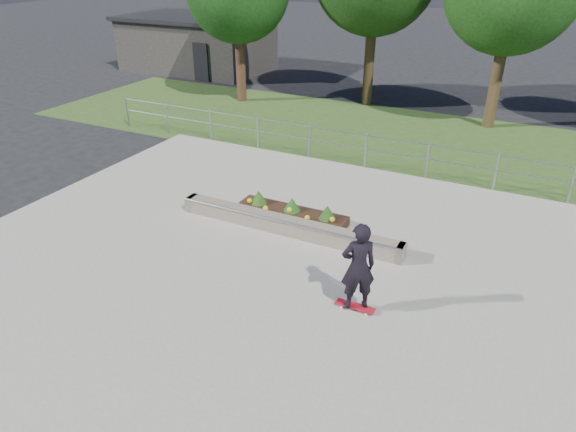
# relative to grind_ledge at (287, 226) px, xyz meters

# --- Properties ---
(ground) EXTENTS (120.00, 120.00, 0.00)m
(ground) POSITION_rel_grind_ledge_xyz_m (0.31, -2.45, -0.26)
(ground) COLOR black
(ground) RESTS_ON ground
(grass_verge) EXTENTS (30.00, 8.00, 0.02)m
(grass_verge) POSITION_rel_grind_ledge_xyz_m (0.31, 8.55, -0.25)
(grass_verge) COLOR #2F4A1D
(grass_verge) RESTS_ON ground
(concrete_slab) EXTENTS (15.00, 15.00, 0.06)m
(concrete_slab) POSITION_rel_grind_ledge_xyz_m (0.31, -2.45, -0.23)
(concrete_slab) COLOR gray
(concrete_slab) RESTS_ON ground
(fence) EXTENTS (20.06, 0.06, 1.20)m
(fence) POSITION_rel_grind_ledge_xyz_m (0.31, 5.05, 0.51)
(fence) COLOR #92949A
(fence) RESTS_ON ground
(building) EXTENTS (8.40, 5.40, 3.00)m
(building) POSITION_rel_grind_ledge_xyz_m (-13.69, 15.55, 1.25)
(building) COLOR #2D2A28
(building) RESTS_ON ground
(grind_ledge) EXTENTS (6.00, 0.44, 0.43)m
(grind_ledge) POSITION_rel_grind_ledge_xyz_m (0.00, 0.00, 0.00)
(grind_ledge) COLOR #6C5E4F
(grind_ledge) RESTS_ON concrete_slab
(planter_bed) EXTENTS (3.00, 1.20, 0.61)m
(planter_bed) POSITION_rel_grind_ledge_xyz_m (-0.22, 0.54, -0.02)
(planter_bed) COLOR black
(planter_bed) RESTS_ON concrete_slab
(skateboarder) EXTENTS (0.81, 0.75, 1.93)m
(skateboarder) POSITION_rel_grind_ledge_xyz_m (2.60, -2.15, 0.80)
(skateboarder) COLOR white
(skateboarder) RESTS_ON concrete_slab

